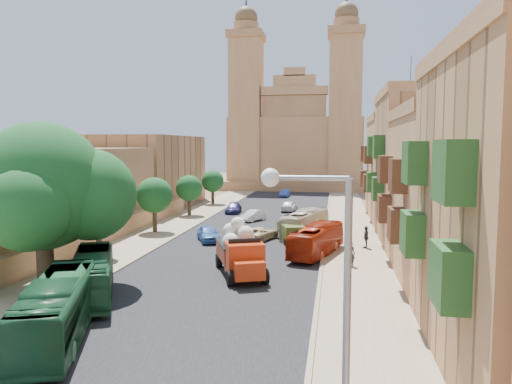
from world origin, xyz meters
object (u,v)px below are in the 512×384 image
(street_tree_d, at_px, (213,181))
(olive_pickup, at_px, (291,233))
(street_tree_b, at_px, (154,195))
(pedestrian_c, at_px, (366,237))
(bus_green_south, at_px, (57,309))
(car_white_a, at_px, (253,216))
(car_blue_b, at_px, (285,193))
(street_tree_c, at_px, (189,188))
(street_tree_a, at_px, (98,222))
(car_dkblue, at_px, (233,208))
(bus_cream_east, at_px, (305,223))
(bus_green_north, at_px, (92,275))
(church, at_px, (297,141))
(red_truck, at_px, (240,251))
(car_blue_a, at_px, (208,234))
(car_cream, at_px, (260,233))
(pedestrian_a, at_px, (350,254))
(bus_red_east, at_px, (317,240))
(car_white_b, at_px, (289,206))
(streetlamp, at_px, (326,298))
(ficus_tree, at_px, (44,191))

(street_tree_d, bearing_deg, olive_pickup, -62.76)
(street_tree_b, height_order, pedestrian_c, street_tree_b)
(bus_green_south, distance_m, car_white_a, 36.06)
(car_blue_b, bearing_deg, street_tree_b, -100.81)
(street_tree_c, height_order, bus_green_south, street_tree_c)
(street_tree_a, distance_m, street_tree_c, 24.01)
(bus_green_south, bearing_deg, olive_pickup, 51.20)
(street_tree_a, distance_m, car_blue_b, 49.18)
(street_tree_b, distance_m, car_dkblue, 15.99)
(bus_cream_east, bearing_deg, car_blue_b, -64.25)
(street_tree_a, bearing_deg, bus_green_north, -65.67)
(street_tree_b, bearing_deg, car_white_a, 45.17)
(church, bearing_deg, bus_cream_east, -84.65)
(street_tree_a, height_order, street_tree_d, street_tree_d)
(red_truck, height_order, bus_green_south, red_truck)
(street_tree_a, bearing_deg, bus_cream_east, 40.11)
(car_blue_b, bearing_deg, car_white_a, -87.95)
(car_blue_a, bearing_deg, bus_green_north, -122.05)
(church, distance_m, car_cream, 57.90)
(car_blue_b, xyz_separation_m, pedestrian_a, (9.57, -47.61, 0.31))
(church, height_order, car_cream, church)
(bus_red_east, bearing_deg, church, -68.16)
(street_tree_c, height_order, car_white_b, street_tree_c)
(red_truck, height_order, car_white_b, red_truck)
(street_tree_b, height_order, bus_green_north, street_tree_b)
(olive_pickup, relative_size, car_dkblue, 1.00)
(bus_cream_east, relative_size, car_white_b, 2.08)
(church, height_order, streetlamp, church)
(bus_red_east, bearing_deg, streetlamp, 108.43)
(pedestrian_a, bearing_deg, bus_green_south, 62.13)
(pedestrian_c, bearing_deg, bus_red_east, -45.80)
(street_tree_d, height_order, car_white_a, street_tree_d)
(ficus_tree, bearing_deg, car_cream, 58.86)
(streetlamp, relative_size, pedestrian_c, 4.35)
(bus_cream_east, bearing_deg, bus_green_north, 80.19)
(car_white_a, relative_size, car_cream, 0.87)
(bus_cream_east, height_order, pedestrian_a, bus_cream_east)
(pedestrian_c, bearing_deg, street_tree_c, -124.18)
(olive_pickup, bearing_deg, pedestrian_a, -58.43)
(car_blue_a, bearing_deg, street_tree_c, 88.58)
(ficus_tree, xyz_separation_m, streetlamp, (17.13, -16.01, -0.81))
(car_white_a, bearing_deg, bus_cream_east, -26.65)
(bus_red_east, bearing_deg, pedestrian_a, 143.35)
(car_dkblue, bearing_deg, street_tree_b, -111.87)
(bus_green_south, bearing_deg, car_white_b, 62.43)
(streetlamp, distance_m, car_cream, 34.37)
(street_tree_a, height_order, street_tree_c, street_tree_c)
(street_tree_a, bearing_deg, pedestrian_c, 19.32)
(red_truck, relative_size, bus_green_north, 0.75)
(pedestrian_c, bearing_deg, ficus_tree, -47.60)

